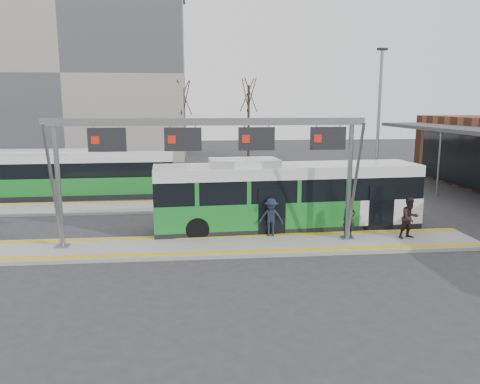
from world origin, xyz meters
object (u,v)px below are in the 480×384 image
(gantry, at_px, (212,144))
(passenger_b, at_px, (410,218))
(hero_bus, at_px, (286,197))
(passenger_a, at_px, (349,219))
(passenger_c, at_px, (271,217))

(gantry, distance_m, passenger_b, 9.14)
(gantry, height_order, hero_bus, gantry)
(passenger_a, height_order, passenger_b, passenger_b)
(passenger_a, bearing_deg, passenger_c, 165.91)
(passenger_a, height_order, passenger_c, passenger_c)
(passenger_b, relative_size, passenger_c, 1.07)
(hero_bus, height_order, passenger_c, hero_bus)
(passenger_b, bearing_deg, hero_bus, 137.61)
(gantry, xyz_separation_m, hero_bus, (3.61, 2.37, -2.73))
(hero_bus, xyz_separation_m, passenger_a, (2.38, -2.07, -0.61))
(passenger_c, bearing_deg, gantry, -152.47)
(gantry, height_order, passenger_c, gantry)
(gantry, height_order, passenger_b, gantry)
(passenger_b, bearing_deg, passenger_a, 154.56)
(hero_bus, height_order, passenger_a, hero_bus)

